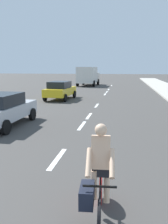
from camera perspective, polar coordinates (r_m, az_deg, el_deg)
name	(u,v)px	position (r m, az deg, el deg)	size (l,w,h in m)	color
ground_plane	(98,104)	(18.65, 3.38, 2.01)	(160.00, 160.00, 0.00)	#423F3D
lane_stripe_2	(57,159)	(7.61, -6.32, -10.94)	(0.16, 1.80, 0.01)	white
lane_stripe_3	(82,126)	(11.64, -0.50, -3.23)	(0.16, 1.80, 0.01)	white
lane_stripe_4	(89,116)	(13.89, 1.19, -0.95)	(0.16, 1.80, 0.01)	white
lane_stripe_5	(97,105)	(17.68, 3.04, 1.55)	(0.16, 1.80, 0.01)	white
lane_stripe_6	(105,94)	(25.11, 5.02, 4.23)	(0.16, 1.80, 0.01)	white
lane_stripe_7	(107,92)	(27.44, 5.42, 4.77)	(0.16, 1.80, 0.01)	white
lane_stripe_8	(109,90)	(30.43, 5.84, 5.33)	(0.16, 1.80, 0.01)	white
lane_stripe_9	(112,85)	(37.23, 6.55, 6.28)	(0.16, 1.80, 0.01)	white
cyclist	(98,178)	(4.49, 3.25, -15.31)	(0.65, 1.71, 1.82)	black
parked_car_silver	(2,109)	(12.05, -18.86, 0.72)	(2.01, 4.24, 1.57)	#B7BABF
parked_car_yellow	(60,90)	(21.08, -5.68, 5.27)	(2.14, 4.27, 1.57)	gold
delivery_truck	(88,76)	(36.58, 0.98, 8.63)	(2.91, 6.35, 2.80)	beige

